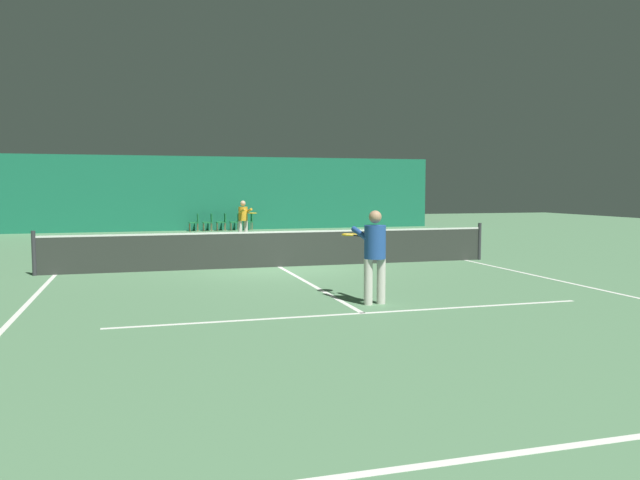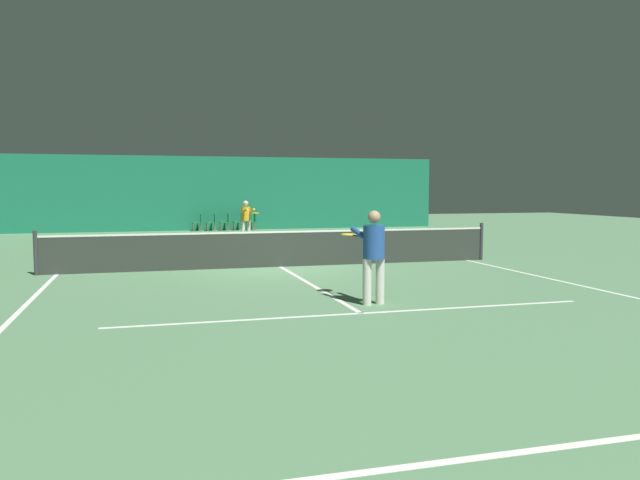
% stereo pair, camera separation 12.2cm
% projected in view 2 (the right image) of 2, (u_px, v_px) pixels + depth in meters
% --- Properties ---
extents(ground_plane, '(60.00, 60.00, 0.00)m').
position_uv_depth(ground_plane, '(280.00, 267.00, 16.48)').
color(ground_plane, '#56845B').
extents(backdrop_curtain, '(23.00, 0.12, 3.64)m').
position_uv_depth(backdrop_curtain, '(216.00, 193.00, 30.85)').
color(backdrop_curtain, '#196B4C').
rests_on(backdrop_curtain, ground).
extents(court_line_baseline_far, '(11.00, 0.10, 0.00)m').
position_uv_depth(court_line_baseline_far, '(225.00, 235.00, 27.90)').
color(court_line_baseline_far, white).
rests_on(court_line_baseline_far, ground).
extents(court_line_baseline_near, '(11.00, 0.10, 0.00)m').
position_uv_depth(court_line_baseline_near, '(587.00, 443.00, 5.07)').
color(court_line_baseline_near, white).
rests_on(court_line_baseline_near, ground).
extents(court_line_service_far, '(8.25, 0.10, 0.00)m').
position_uv_depth(court_line_service_far, '(243.00, 245.00, 22.62)').
color(court_line_service_far, white).
rests_on(court_line_service_far, ground).
extents(court_line_service_near, '(8.25, 0.10, 0.00)m').
position_uv_depth(court_line_service_near, '(361.00, 313.00, 10.34)').
color(court_line_service_near, white).
rests_on(court_line_service_near, ground).
extents(court_line_sideline_left, '(0.10, 23.80, 0.00)m').
position_uv_depth(court_line_sideline_left, '(57.00, 274.00, 15.00)').
color(court_line_sideline_left, white).
rests_on(court_line_sideline_left, ground).
extents(court_line_sideline_right, '(0.10, 23.80, 0.00)m').
position_uv_depth(court_line_sideline_right, '(467.00, 260.00, 17.97)').
color(court_line_sideline_right, white).
rests_on(court_line_sideline_right, ground).
extents(court_line_centre, '(0.10, 12.80, 0.00)m').
position_uv_depth(court_line_centre, '(280.00, 267.00, 16.48)').
color(court_line_centre, white).
rests_on(court_line_centre, ground).
extents(tennis_net, '(12.00, 0.10, 1.07)m').
position_uv_depth(tennis_net, '(280.00, 248.00, 16.44)').
color(tennis_net, '#2D332D').
rests_on(tennis_net, ground).
extents(player_near, '(0.53, 1.39, 1.68)m').
position_uv_depth(player_near, '(373.00, 250.00, 11.11)').
color(player_near, beige).
rests_on(player_near, ground).
extents(player_far, '(0.64, 1.35, 1.58)m').
position_uv_depth(player_far, '(246.00, 217.00, 24.99)').
color(player_far, beige).
rests_on(player_far, ground).
extents(courtside_chair_0, '(0.44, 0.44, 0.84)m').
position_uv_depth(courtside_chair_0, '(199.00, 221.00, 30.19)').
color(courtside_chair_0, brown).
rests_on(courtside_chair_0, ground).
extents(courtside_chair_1, '(0.44, 0.44, 0.84)m').
position_uv_depth(courtside_chair_1, '(212.00, 221.00, 30.37)').
color(courtside_chair_1, brown).
rests_on(courtside_chair_1, ground).
extents(courtside_chair_2, '(0.44, 0.44, 0.84)m').
position_uv_depth(courtside_chair_2, '(226.00, 221.00, 30.54)').
color(courtside_chair_2, brown).
rests_on(courtside_chair_2, ground).
extents(courtside_chair_3, '(0.44, 0.44, 0.84)m').
position_uv_depth(courtside_chair_3, '(239.00, 221.00, 30.72)').
color(courtside_chair_3, brown).
rests_on(courtside_chair_3, ground).
extents(courtside_chair_4, '(0.44, 0.44, 0.84)m').
position_uv_depth(courtside_chair_4, '(253.00, 220.00, 30.90)').
color(courtside_chair_4, brown).
rests_on(courtside_chair_4, ground).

